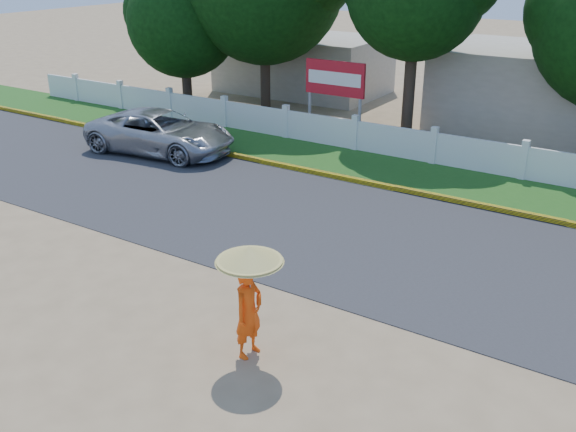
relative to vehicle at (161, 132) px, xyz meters
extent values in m
plane|color=#9E8460|center=(8.74, -7.14, -0.76)|extent=(120.00, 120.00, 0.00)
cube|color=#38383A|center=(8.74, -2.64, -0.75)|extent=(60.00, 7.00, 0.02)
cube|color=#2D601E|center=(8.74, 2.61, -0.74)|extent=(60.00, 3.50, 0.03)
cube|color=yellow|center=(8.74, 0.91, -0.68)|extent=(40.00, 0.18, 0.16)
cube|color=silver|center=(8.74, 4.06, -0.21)|extent=(40.00, 0.10, 1.10)
cube|color=#B7AD99|center=(11.74, 10.86, 0.84)|extent=(10.00, 6.00, 3.20)
cube|color=#B7AD99|center=(-1.26, 11.86, 0.64)|extent=(8.00, 5.00, 2.80)
imported|color=#A4A6AC|center=(0.00, 0.00, 0.00)|extent=(5.73, 3.17, 1.52)
imported|color=#FB4C0D|center=(10.00, -8.41, 0.12)|extent=(0.47, 0.68, 1.76)
cylinder|color=gray|center=(10.05, -8.41, 0.80)|extent=(0.02, 0.02, 1.14)
cone|color=tan|center=(10.05, -8.41, 1.29)|extent=(1.21, 1.21, 0.29)
cylinder|color=gray|center=(3.15, 5.16, 0.24)|extent=(0.12, 0.12, 2.00)
cylinder|color=gray|center=(5.35, 5.16, 0.24)|extent=(0.12, 0.12, 2.00)
cube|color=red|center=(4.25, 5.16, 1.54)|extent=(2.50, 0.12, 1.30)
cube|color=silver|center=(4.25, 5.10, 1.54)|extent=(2.25, 0.02, 0.49)
cylinder|color=#473828|center=(-0.52, 7.40, 1.05)|extent=(0.44, 0.44, 3.62)
cylinder|color=#473828|center=(-3.85, 5.89, 0.50)|extent=(0.44, 0.44, 2.51)
sphere|color=#0E390D|center=(-3.85, 5.89, 3.11)|extent=(4.93, 4.93, 4.93)
cylinder|color=#473828|center=(6.67, 6.62, 1.29)|extent=(0.44, 0.44, 4.09)
camera|label=1|loc=(15.94, -16.35, 6.15)|focal=40.00mm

